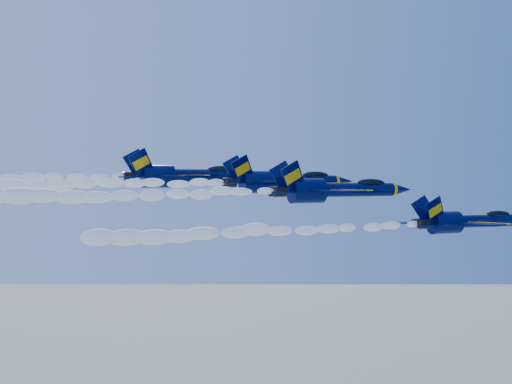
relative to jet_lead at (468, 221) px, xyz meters
name	(u,v)px	position (x,y,z in m)	size (l,w,h in m)	color
jet_lead	(468,221)	(0.00, 0.00, 0.00)	(16.94, 13.90, 6.30)	#000739
smoke_trail_jet_lead	(264,231)	(-26.19, 0.00, -0.37)	(37.90, 1.75, 1.58)	white
jet_second	(335,190)	(-13.79, 7.30, 3.68)	(19.07, 15.64, 7.09)	#000739
smoke_trail_jet_second	(108,195)	(-40.89, 7.30, 3.29)	(37.90, 1.97, 1.77)	white
jet_third	(282,181)	(-17.03, 15.40, 4.65)	(18.33, 15.03, 6.81)	#000739
smoke_trail_jet_third	(69,185)	(-43.81, 15.40, 4.26)	(37.90, 1.90, 1.71)	white
jet_fourth	(186,175)	(-26.82, 25.72, 5.36)	(19.98, 16.39, 7.42)	#000739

